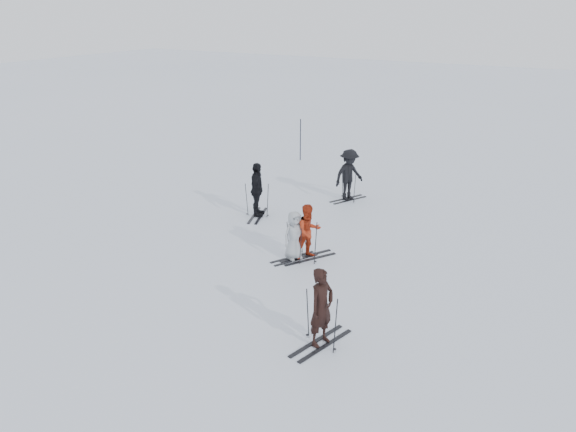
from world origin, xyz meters
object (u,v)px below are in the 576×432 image
Objects in this scene: skier_grey at (294,236)px; skier_uphill_left at (257,190)px; skier_near_dark at (322,308)px; skier_red at (308,232)px; skier_uphill_far at (349,175)px; piste_marker at (300,140)px.

skier_uphill_left is at bearing 77.78° from skier_grey.
skier_near_dark reaches higher than skier_red.
skier_grey is 0.75× the size of skier_uphill_far.
skier_uphill_far is 6.19m from piste_marker.
skier_uphill_far is (2.13, 3.31, 0.02)m from skier_uphill_left.
piste_marker is at bearing -1.81° from skier_uphill_left.
skier_near_dark is 0.95× the size of skier_uphill_left.
piste_marker is (-5.31, 10.10, 0.26)m from skier_grey.
skier_near_dark is at bearing -133.08° from skier_uphill_far.
piste_marker is (-2.36, 7.57, 0.03)m from skier_uphill_left.
skier_uphill_far reaches higher than skier_near_dark.
skier_grey is at bearing -149.65° from skier_uphill_left.
skier_uphill_left is at bearing 86.28° from skier_red.
skier_uphill_far is (-3.57, 9.49, 0.07)m from skier_near_dark.
skier_grey is 5.90m from skier_uphill_far.
skier_uphill_left reaches higher than skier_grey.
skier_near_dark reaches higher than skier_grey.
skier_uphill_far is (-1.16, 5.57, 0.15)m from skier_red.
piste_marker reaches higher than skier_uphill_left.
piste_marker reaches higher than skier_grey.
skier_red is at bearing 45.81° from skier_near_dark.
skier_uphill_left is at bearing -72.71° from piste_marker.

